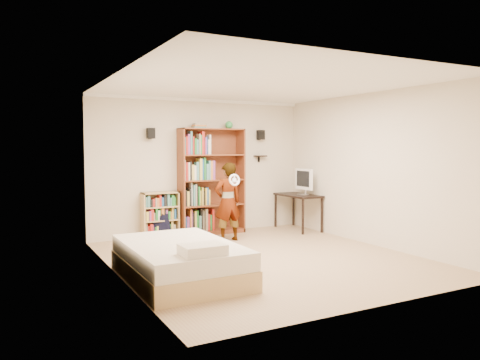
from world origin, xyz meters
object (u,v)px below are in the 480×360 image
Objects in this scene: tall_bookshelf at (212,181)px; computer_desk at (298,212)px; low_bookshelf at (160,215)px; daybed at (180,256)px; person at (228,202)px.

tall_bookshelf is 1.92× the size of computer_desk.
tall_bookshelf is 1.23m from low_bookshelf.
tall_bookshelf is 1.03× the size of daybed.
computer_desk is 0.75× the size of person.
low_bookshelf is at bearing 76.75° from daybed.
low_bookshelf is at bearing 176.65° from tall_bookshelf.
low_bookshelf is 0.80× the size of computer_desk.
tall_bookshelf is at bearing 58.12° from daybed.
tall_bookshelf reaches higher than daybed.
computer_desk is (2.85, -0.50, -0.07)m from low_bookshelf.
tall_bookshelf is 0.87m from person.
low_bookshelf is 0.43× the size of daybed.
computer_desk is at bearing -9.87° from low_bookshelf.
tall_bookshelf reaches higher than person.
daybed is at bearing -146.37° from computer_desk.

